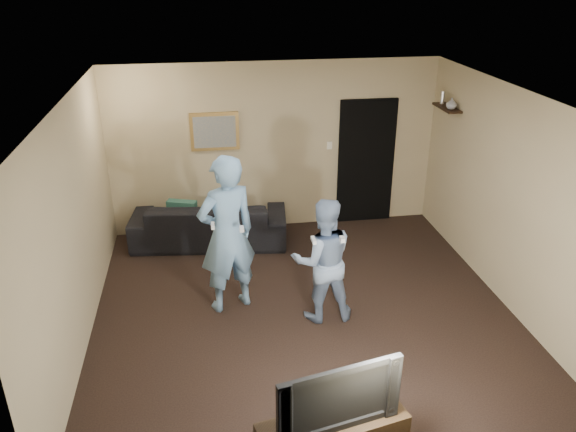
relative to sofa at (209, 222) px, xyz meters
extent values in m
plane|color=black|center=(1.06, -2.05, -0.33)|extent=(5.00, 5.00, 0.00)
cube|color=silver|center=(1.06, -2.05, 2.27)|extent=(5.00, 5.00, 0.04)
cube|color=tan|center=(1.06, 0.45, 0.97)|extent=(5.00, 0.04, 2.60)
cube|color=tan|center=(1.06, -4.55, 0.97)|extent=(5.00, 0.04, 2.60)
cube|color=tan|center=(-1.44, -2.05, 0.97)|extent=(0.04, 5.00, 2.60)
cube|color=tan|center=(3.56, -2.05, 0.97)|extent=(0.04, 5.00, 2.60)
imported|color=black|center=(0.00, 0.00, 0.00)|extent=(2.38, 1.16, 0.67)
cube|color=#184A41|center=(-0.38, 0.00, 0.15)|extent=(0.45, 0.27, 0.43)
cube|color=olive|center=(0.16, 0.42, 1.27)|extent=(0.72, 0.05, 0.57)
cube|color=slate|center=(0.16, 0.40, 1.27)|extent=(0.62, 0.01, 0.47)
cube|color=black|center=(2.51, 0.42, 0.67)|extent=(0.90, 0.06, 2.00)
cube|color=silver|center=(1.91, 0.42, 0.97)|extent=(0.08, 0.02, 0.12)
cube|color=black|center=(3.45, -0.25, 1.66)|extent=(0.20, 0.60, 0.03)
imported|color=#AAAAAE|center=(3.45, -0.38, 1.75)|extent=(0.19, 0.19, 0.15)
cylinder|color=silver|center=(3.45, -0.06, 1.76)|extent=(0.06, 0.06, 0.18)
imported|color=black|center=(0.88, -4.33, 0.44)|extent=(1.06, 0.35, 0.61)
imported|color=#74A1CA|center=(0.19, -1.79, 0.64)|extent=(0.83, 0.69, 1.96)
cube|color=white|center=(0.03, -2.01, 0.88)|extent=(0.04, 0.14, 0.04)
cube|color=white|center=(0.35, -2.01, 0.81)|extent=(0.05, 0.09, 0.05)
imported|color=#7B92B3|center=(1.25, -2.18, 0.43)|extent=(0.74, 0.58, 1.52)
cube|color=white|center=(1.09, -2.40, 0.81)|extent=(0.04, 0.14, 0.04)
cube|color=white|center=(1.41, -2.40, 0.79)|extent=(0.05, 0.09, 0.05)
camera|label=1|loc=(-0.03, -7.71, 3.57)|focal=35.00mm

